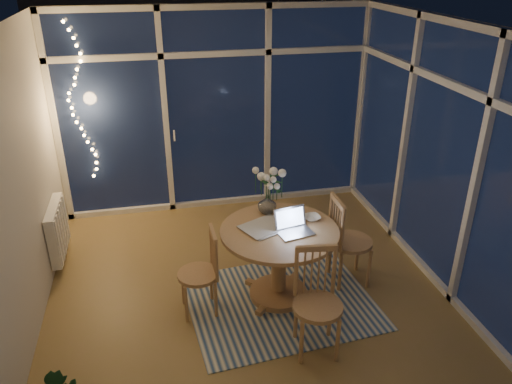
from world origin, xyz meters
TOP-DOWN VIEW (x-y plane):
  - floor at (0.00, 0.00)m, footprint 4.00×4.00m
  - ceiling at (0.00, 0.00)m, footprint 4.00×4.00m
  - wall_back at (0.00, 2.00)m, footprint 4.00×0.04m
  - wall_front at (0.00, -2.00)m, footprint 4.00×0.04m
  - wall_left at (-2.00, 0.00)m, footprint 0.04×4.00m
  - wall_right at (2.00, 0.00)m, footprint 0.04×4.00m
  - window_wall_back at (0.00, 1.96)m, footprint 4.00×0.10m
  - window_wall_right at (1.96, 0.00)m, footprint 0.10×4.00m
  - radiator at (-1.94, 0.90)m, footprint 0.10×0.70m
  - fairy_lights at (-1.65, 1.88)m, footprint 0.24×0.10m
  - garden_patio at (0.50, 5.00)m, footprint 12.00×6.00m
  - garden_fence at (0.00, 5.50)m, footprint 11.00×0.08m
  - garden_shrubs at (-0.80, 3.40)m, footprint 0.90×0.90m
  - rug at (0.26, -0.32)m, footprint 1.90×1.58m
  - dining_table at (0.26, -0.22)m, footprint 1.23×1.23m
  - chair_left at (-0.53, -0.27)m, footprint 0.42×0.42m
  - chair_right at (1.05, -0.11)m, footprint 0.46×0.46m
  - chair_front at (0.39, -1.01)m, footprint 0.50×0.50m
  - laptop at (0.39, -0.32)m, footprint 0.37×0.33m
  - flower_vase at (0.23, 0.13)m, footprint 0.22×0.22m
  - bowl at (0.62, -0.10)m, footprint 0.17×0.17m
  - newspapers at (0.16, -0.17)m, footprint 0.49×0.43m
  - phone at (0.31, -0.31)m, footprint 0.12×0.08m

SIDE VIEW (x-z plane):
  - garden_patio at x=0.50m, z-range -0.11..-0.01m
  - floor at x=0.00m, z-range 0.00..0.00m
  - rug at x=0.26m, z-range 0.00..0.01m
  - dining_table at x=0.26m, z-range 0.00..0.77m
  - radiator at x=-1.94m, z-range 0.11..0.69m
  - chair_left at x=-0.53m, z-range 0.00..0.88m
  - garden_shrubs at x=-0.80m, z-range 0.00..0.90m
  - chair_front at x=0.39m, z-range 0.00..0.97m
  - chair_right at x=1.05m, z-range 0.00..0.99m
  - phone at x=0.31m, z-range 0.77..0.78m
  - newspapers at x=0.16m, z-range 0.77..0.79m
  - bowl at x=0.62m, z-range 0.77..0.81m
  - flower_vase at x=0.23m, z-range 0.77..0.98m
  - laptop at x=0.39m, z-range 0.77..1.00m
  - garden_fence at x=0.00m, z-range 0.00..1.80m
  - wall_back at x=0.00m, z-range 0.00..2.60m
  - wall_front at x=0.00m, z-range 0.00..2.60m
  - wall_left at x=-2.00m, z-range 0.00..2.60m
  - wall_right at x=2.00m, z-range 0.00..2.60m
  - window_wall_back at x=0.00m, z-range 0.00..2.60m
  - window_wall_right at x=1.96m, z-range 0.00..2.60m
  - fairy_lights at x=-1.65m, z-range 0.60..2.45m
  - ceiling at x=0.00m, z-range 2.60..2.60m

